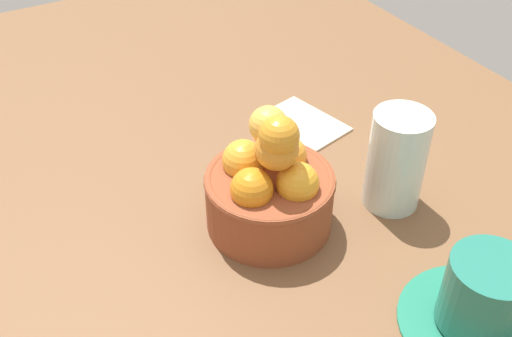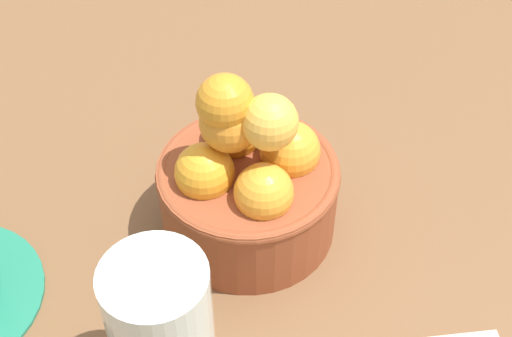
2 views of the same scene
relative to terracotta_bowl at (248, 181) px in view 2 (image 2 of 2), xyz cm
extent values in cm
cube|color=brown|center=(-0.04, -0.02, -6.80)|extent=(141.90, 93.70, 3.31)
cylinder|color=brown|center=(-0.04, -0.02, -1.89)|extent=(13.61, 13.61, 6.50)
torus|color=brown|center=(-0.04, -0.02, 0.95)|extent=(13.81, 13.81, 1.00)
sphere|color=orange|center=(1.42, -3.00, 2.03)|extent=(4.38, 4.38, 4.38)
sphere|color=orange|center=(2.94, 1.44, 2.03)|extent=(4.41, 4.41, 4.41)
sphere|color=orange|center=(-1.50, 2.96, 2.03)|extent=(4.29, 4.29, 4.29)
sphere|color=orange|center=(-3.02, -1.48, 2.03)|extent=(4.58, 4.58, 4.58)
sphere|color=orange|center=(1.20, 0.31, 5.75)|extent=(4.37, 4.37, 4.37)
sphere|color=#F5B546|center=(-1.65, 0.69, 6.63)|extent=(3.99, 3.99, 3.99)
sphere|color=orange|center=(1.49, -0.07, 7.50)|extent=(4.04, 4.04, 4.04)
cylinder|color=silver|center=(3.65, 13.86, 0.64)|extent=(6.43, 6.43, 11.55)
camera|label=1|loc=(41.59, -25.60, 41.30)|focal=42.84mm
camera|label=2|loc=(-4.54, 36.26, 37.95)|focal=49.19mm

